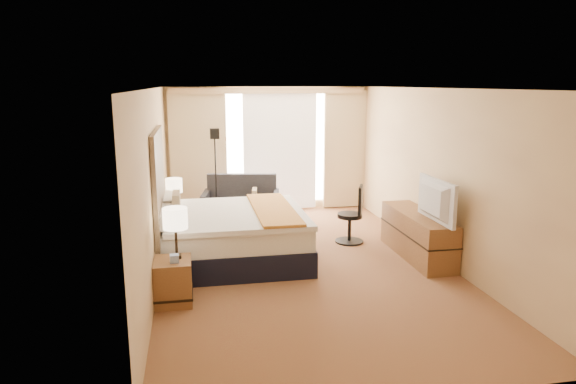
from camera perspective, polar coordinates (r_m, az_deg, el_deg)
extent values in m
cube|color=maroon|center=(7.82, 1.65, -7.98)|extent=(4.20, 7.00, 0.02)
cube|color=white|center=(7.35, 1.77, 11.45)|extent=(4.20, 7.00, 0.02)
cube|color=#E2C48A|center=(10.88, -2.27, 4.76)|extent=(4.20, 0.02, 2.60)
cube|color=#E2C48A|center=(4.23, 12.02, -7.20)|extent=(4.20, 0.02, 2.60)
cube|color=#E2C48A|center=(7.32, -14.57, 0.82)|extent=(0.02, 7.00, 2.60)
cube|color=#E2C48A|center=(8.18, 16.23, 1.87)|extent=(0.02, 7.00, 2.60)
cube|color=black|center=(7.52, -14.16, 0.97)|extent=(0.06, 1.85, 1.50)
cube|color=brown|center=(6.58, -12.64, -9.65)|extent=(0.45, 0.52, 0.55)
cube|color=brown|center=(8.95, -12.18, -3.79)|extent=(0.45, 0.52, 0.55)
cube|color=brown|center=(8.28, 14.18, -4.66)|extent=(0.50, 1.80, 0.70)
cube|color=silver|center=(10.88, -0.94, 4.88)|extent=(2.30, 0.02, 2.30)
cube|color=#CEB591|center=(10.65, -9.93, 4.27)|extent=(1.15, 0.09, 2.50)
cube|color=#CEB591|center=(11.13, 6.29, 4.70)|extent=(0.90, 0.09, 2.50)
cube|color=white|center=(10.85, -0.90, 4.59)|extent=(1.55, 0.04, 2.50)
cube|color=#E2C48A|center=(10.63, -2.19, 11.19)|extent=(4.00, 0.16, 0.12)
cube|color=black|center=(7.98, -6.38, -6.21)|extent=(2.25, 2.04, 0.38)
cube|color=white|center=(7.87, -6.44, -3.80)|extent=(2.20, 1.98, 0.32)
cube|color=white|center=(7.83, -5.85, -2.45)|extent=(2.06, 2.06, 0.08)
cube|color=gold|center=(7.88, -1.66, -1.89)|extent=(0.59, 2.06, 0.04)
cube|color=white|center=(7.31, -13.52, -2.70)|extent=(0.30, 0.84, 0.19)
cube|color=white|center=(8.26, -13.22, -0.99)|extent=(0.30, 0.84, 0.19)
cube|color=beige|center=(7.77, -12.27, -1.44)|extent=(0.11, 0.45, 0.39)
cube|color=#591920|center=(10.01, -5.19, -2.74)|extent=(1.58, 1.02, 0.26)
cube|color=#2E2E33|center=(9.91, -5.24, -1.61)|extent=(1.45, 0.85, 0.17)
cube|color=#2E2E33|center=(10.21, -5.12, 0.42)|extent=(1.37, 0.37, 0.58)
cube|color=#2E2E33|center=(10.03, -9.11, -1.37)|extent=(0.24, 0.79, 0.47)
cube|color=#2E2E33|center=(9.93, -1.29, -1.35)|extent=(0.24, 0.79, 0.47)
cube|color=beige|center=(9.85, -3.73, -0.60)|extent=(0.14, 0.38, 0.34)
cube|color=black|center=(10.04, -7.87, -3.46)|extent=(0.23, 0.23, 0.03)
cylinder|color=black|center=(9.85, -8.01, 1.22)|extent=(0.03, 0.03, 1.64)
cube|color=black|center=(9.72, -8.16, 6.44)|extent=(0.17, 0.17, 0.19)
cylinder|color=black|center=(8.90, 6.81, -5.45)|extent=(0.48, 0.48, 0.03)
cylinder|color=black|center=(8.83, 6.84, -3.99)|extent=(0.06, 0.06, 0.43)
cylinder|color=black|center=(8.77, 6.88, -2.61)|extent=(0.42, 0.42, 0.07)
cube|color=black|center=(8.70, 8.06, -0.89)|extent=(0.19, 0.37, 0.48)
cube|color=black|center=(6.55, -12.24, -6.99)|extent=(0.11, 0.11, 0.04)
cylinder|color=black|center=(6.48, -12.32, -5.23)|extent=(0.03, 0.03, 0.38)
cylinder|color=#FAE3BC|center=(6.41, -12.43, -2.87)|extent=(0.30, 0.30, 0.26)
cube|color=black|center=(8.81, -12.43, -2.09)|extent=(0.10, 0.10, 0.04)
cylinder|color=black|center=(8.76, -12.49, -0.88)|extent=(0.03, 0.03, 0.34)
cylinder|color=#FAE3BC|center=(8.71, -12.56, 0.72)|extent=(0.27, 0.27, 0.23)
cube|color=#90AADF|center=(6.39, -12.51, -7.23)|extent=(0.11, 0.11, 0.10)
cube|color=black|center=(8.80, -11.95, -1.98)|extent=(0.17, 0.13, 0.07)
imported|color=black|center=(7.70, 15.46, -0.88)|extent=(0.14, 1.08, 0.62)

